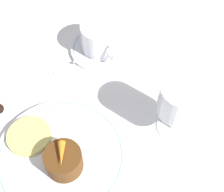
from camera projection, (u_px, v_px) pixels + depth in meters
ground_plane at (81, 150)px, 0.57m from camera, size 3.00×3.00×0.00m
dinner_plate at (62, 157)px, 0.55m from camera, size 0.23×0.23×0.01m
saucer at (101, 49)px, 0.71m from camera, size 0.14×0.14×0.01m
coffee_cup at (101, 37)px, 0.67m from camera, size 0.11×0.09×0.06m
spoon at (108, 60)px, 0.68m from camera, size 0.05×0.12×0.00m
wine_glass at (180, 102)px, 0.52m from camera, size 0.07×0.07×0.12m
fork at (49, 78)px, 0.66m from camera, size 0.04×0.17×0.01m
dessert_cake at (64, 161)px, 0.52m from camera, size 0.06×0.06×0.04m
carrot_garnish at (61, 154)px, 0.50m from camera, size 0.04×0.03×0.01m
pineapple_slice at (29, 136)px, 0.56m from camera, size 0.08×0.08×0.01m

